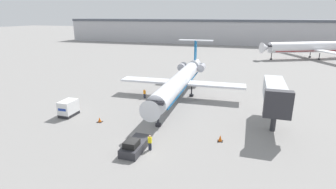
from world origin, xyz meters
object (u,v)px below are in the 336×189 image
airplane_main (181,80)px  worker_near_tug (150,142)px  pushback_tug (135,145)px  airplane_parked_far_left (313,47)px  luggage_cart (68,108)px  traffic_cone_right (220,138)px  traffic_cone_left (100,120)px  worker_by_wing (145,93)px  jet_bridge (275,94)px

airplane_main → worker_near_tug: size_ratio=18.09×
pushback_tug → airplane_parked_far_left: size_ratio=0.13×
pushback_tug → luggage_cart: bearing=154.1°
luggage_cart → traffic_cone_right: bearing=-4.3°
traffic_cone_right → airplane_parked_far_left: airplane_parked_far_left is taller
luggage_cart → traffic_cone_left: luggage_cart is taller
worker_near_tug → traffic_cone_right: worker_near_tug is taller
worker_by_wing → jet_bridge: bearing=-15.8°
worker_by_wing → traffic_cone_right: worker_by_wing is taller
airplane_main → airplane_parked_far_left: airplane_parked_far_left is taller
pushback_tug → worker_by_wing: worker_by_wing is taller
airplane_parked_far_left → traffic_cone_left: bearing=-119.2°
airplane_main → jet_bridge: (15.33, -8.66, 1.10)m
traffic_cone_left → jet_bridge: (23.36, 6.29, 4.12)m
airplane_main → traffic_cone_left: airplane_main is taller
worker_by_wing → traffic_cone_left: size_ratio=2.45×
worker_by_wing → jet_bridge: (21.49, -6.07, 3.54)m
airplane_main → traffic_cone_left: size_ratio=47.17×
jet_bridge → worker_near_tug: bearing=-139.3°
worker_near_tug → worker_by_wing: worker_near_tug is taller
pushback_tug → jet_bridge: size_ratio=0.44×
pushback_tug → traffic_cone_right: bearing=29.7°
worker_by_wing → jet_bridge: jet_bridge is taller
luggage_cart → worker_by_wing: 13.84m
worker_by_wing → traffic_cone_left: bearing=-98.6°
airplane_main → traffic_cone_right: size_ratio=41.78×
airplane_main → pushback_tug: airplane_main is taller
airplane_main → airplane_parked_far_left: size_ratio=0.92×
worker_near_tug → traffic_cone_right: 8.64m
traffic_cone_left → airplane_main: bearing=61.7°
jet_bridge → traffic_cone_right: bearing=-131.1°
airplane_parked_far_left → jet_bridge: airplane_parked_far_left is taller
airplane_parked_far_left → traffic_cone_right: bearing=-107.7°
traffic_cone_right → airplane_parked_far_left: 76.81m
airplane_main → worker_near_tug: 20.57m
pushback_tug → luggage_cart: 15.60m
luggage_cart → worker_near_tug: luggage_cart is taller
luggage_cart → traffic_cone_left: (5.80, -0.84, -0.87)m
jet_bridge → traffic_cone_left: bearing=-164.9°
airplane_main → airplane_parked_far_left: (32.39, 57.25, 0.72)m
jet_bridge → luggage_cart: bearing=-169.4°
worker_near_tug → worker_by_wing: bearing=114.0°
worker_by_wing → airplane_parked_far_left: bearing=57.2°
airplane_parked_far_left → jet_bridge: size_ratio=3.28×
traffic_cone_left → traffic_cone_right: traffic_cone_right is taller
pushback_tug → luggage_cart: luggage_cart is taller
traffic_cone_right → jet_bridge: jet_bridge is taller
traffic_cone_left → luggage_cart: bearing=171.7°
jet_bridge → airplane_parked_far_left: bearing=75.5°
worker_near_tug → airplane_parked_far_left: bearing=68.4°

